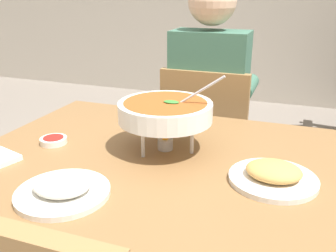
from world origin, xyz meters
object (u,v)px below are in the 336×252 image
Objects in this scene: dining_table_main at (152,189)px; sauce_dish at (54,140)px; chair_diner_main at (207,142)px; rice_plate at (62,188)px; diner_main at (210,96)px; curry_bowl at (165,112)px; appetizer_plate at (273,175)px.

dining_table_main is 0.38m from sauce_dish.
rice_plate is (-0.12, -1.03, 0.26)m from chair_diner_main.
chair_diner_main is (-0.00, 0.74, -0.13)m from dining_table_main.
curry_bowl is (0.02, -0.70, 0.14)m from diner_main.
diner_main is 1.07m from rice_plate.
rice_plate is 2.67× the size of sauce_dish.
curry_bowl reaches higher than rice_plate.
appetizer_plate is (0.37, -0.77, 0.26)m from chair_diner_main.
curry_bowl is at bearing -88.33° from diner_main.
appetizer_plate reaches higher than sauce_dish.
curry_bowl is at bearing 12.71° from sauce_dish.
appetizer_plate is (0.35, -0.10, -0.11)m from curry_bowl.
rice_plate reaches higher than dining_table_main.
diner_main is at bearing 114.76° from appetizer_plate.
diner_main is 0.72m from curry_bowl.
appetizer_plate is at bearing 27.37° from rice_plate.
diner_main reaches higher than dining_table_main.
chair_diner_main is 3.75× the size of appetizer_plate.
rice_plate is at bearing -96.85° from chair_diner_main.
chair_diner_main is at bearing 64.83° from sauce_dish.
chair_diner_main is 0.24m from diner_main.
sauce_dish is (-0.35, -0.02, 0.13)m from dining_table_main.
diner_main is 0.89m from appetizer_plate.
diner_main is at bearing 90.00° from dining_table_main.
rice_plate is at bearing -50.14° from sauce_dish.
curry_bowl is (0.02, -0.67, 0.37)m from chair_diner_main.
chair_diner_main is 10.00× the size of sauce_dish.
diner_main reaches higher than chair_diner_main.
appetizer_plate is (0.50, 0.26, 0.00)m from rice_plate.
dining_table_main is 0.40m from appetizer_plate.
chair_diner_main is at bearing 115.68° from appetizer_plate.
dining_table_main is 12.71× the size of sauce_dish.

